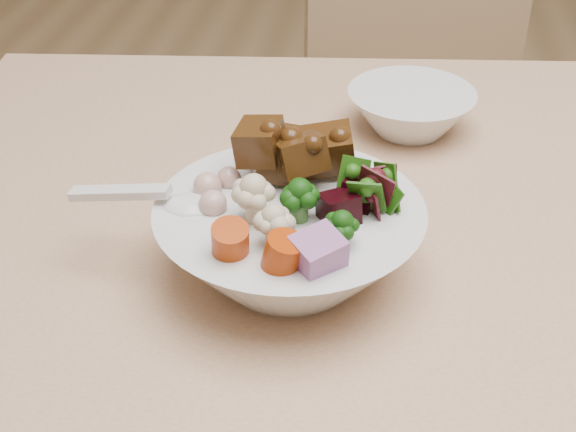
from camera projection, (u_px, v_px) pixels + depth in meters
The scene contains 4 objects.
chair_far at pixel (426, 165), 1.42m from camera, with size 0.50×0.50×0.86m.
food_bowl at pixel (292, 235), 0.69m from camera, with size 0.23×0.23×0.12m.
soup_spoon at pixel (171, 203), 0.68m from camera, with size 0.13×0.04×0.03m.
side_bowl at pixel (410, 111), 0.91m from camera, with size 0.14×0.14×0.05m, color silver, non-canonical shape.
Camera 1 is at (-0.34, -0.62, 1.21)m, focal length 50.00 mm.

